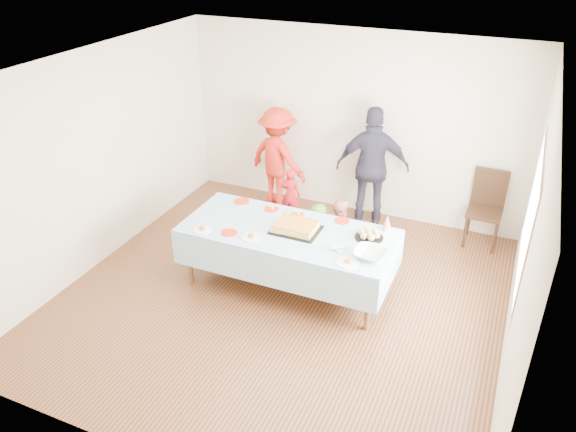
% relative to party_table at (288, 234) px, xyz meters
% --- Properties ---
extents(ground, '(5.00, 5.00, 0.00)m').
position_rel_party_table_xyz_m(ground, '(0.03, -0.24, -0.72)').
color(ground, '#4A2515').
rests_on(ground, ground).
extents(room_walls, '(5.04, 5.04, 2.72)m').
position_rel_party_table_xyz_m(room_walls, '(0.09, -0.24, 1.05)').
color(room_walls, beige).
rests_on(room_walls, ground).
extents(party_table, '(2.50, 1.10, 0.78)m').
position_rel_party_table_xyz_m(party_table, '(0.00, 0.00, 0.00)').
color(party_table, '#56361D').
rests_on(party_table, ground).
extents(birthday_cake, '(0.55, 0.42, 0.10)m').
position_rel_party_table_xyz_m(birthday_cake, '(0.09, 0.03, 0.10)').
color(birthday_cake, black).
rests_on(birthday_cake, party_table).
extents(rolls_tray, '(0.32, 0.32, 0.10)m').
position_rel_party_table_xyz_m(rolls_tray, '(0.92, 0.20, 0.10)').
color(rolls_tray, black).
rests_on(rolls_tray, party_table).
extents(punch_bowl, '(0.35, 0.35, 0.09)m').
position_rel_party_table_xyz_m(punch_bowl, '(1.04, -0.18, 0.10)').
color(punch_bowl, silver).
rests_on(punch_bowl, party_table).
extents(party_hat, '(0.11, 0.11, 0.19)m').
position_rel_party_table_xyz_m(party_hat, '(1.05, 0.46, 0.15)').
color(party_hat, silver).
rests_on(party_hat, party_table).
extents(fork_pile, '(0.24, 0.18, 0.07)m').
position_rel_party_table_xyz_m(fork_pile, '(0.66, -0.18, 0.09)').
color(fork_pile, white).
rests_on(fork_pile, party_table).
extents(plate_red_far_a, '(0.20, 0.20, 0.01)m').
position_rel_party_table_xyz_m(plate_red_far_a, '(-0.83, 0.43, 0.06)').
color(plate_red_far_a, red).
rests_on(plate_red_far_a, party_table).
extents(plate_red_far_b, '(0.18, 0.18, 0.01)m').
position_rel_party_table_xyz_m(plate_red_far_b, '(-0.40, 0.39, 0.06)').
color(plate_red_far_b, red).
rests_on(plate_red_far_b, party_table).
extents(plate_red_far_c, '(0.16, 0.16, 0.01)m').
position_rel_party_table_xyz_m(plate_red_far_c, '(-0.04, 0.38, 0.06)').
color(plate_red_far_c, red).
rests_on(plate_red_far_c, party_table).
extents(plate_red_far_d, '(0.18, 0.18, 0.01)m').
position_rel_party_table_xyz_m(plate_red_far_d, '(0.51, 0.45, 0.06)').
color(plate_red_far_d, red).
rests_on(plate_red_far_d, party_table).
extents(plate_red_near, '(0.19, 0.19, 0.01)m').
position_rel_party_table_xyz_m(plate_red_near, '(-0.60, -0.33, 0.06)').
color(plate_red_near, red).
rests_on(plate_red_near, party_table).
extents(plate_white_left, '(0.21, 0.21, 0.01)m').
position_rel_party_table_xyz_m(plate_white_left, '(-0.91, -0.40, 0.06)').
color(plate_white_left, white).
rests_on(plate_white_left, party_table).
extents(plate_white_mid, '(0.22, 0.22, 0.01)m').
position_rel_party_table_xyz_m(plate_white_mid, '(-0.31, -0.33, 0.06)').
color(plate_white_mid, white).
rests_on(plate_white_mid, party_table).
extents(plate_white_right, '(0.24, 0.24, 0.01)m').
position_rel_party_table_xyz_m(plate_white_right, '(0.86, -0.39, 0.06)').
color(plate_white_right, white).
rests_on(plate_white_right, party_table).
extents(dining_chair, '(0.46, 0.46, 1.04)m').
position_rel_party_table_xyz_m(dining_chair, '(2.04, 2.05, -0.15)').
color(dining_chair, black).
rests_on(dining_chair, ground).
extents(toddler_left, '(0.32, 0.22, 0.83)m').
position_rel_party_table_xyz_m(toddler_left, '(-0.62, 1.53, -0.31)').
color(toddler_left, red).
rests_on(toddler_left, ground).
extents(toddler_mid, '(0.47, 0.39, 0.83)m').
position_rel_party_table_xyz_m(toddler_mid, '(0.14, 0.66, -0.31)').
color(toddler_mid, '#3E7C29').
rests_on(toddler_mid, ground).
extents(toddler_right, '(0.47, 0.38, 0.90)m').
position_rel_party_table_xyz_m(toddler_right, '(0.38, 0.74, -0.27)').
color(toddler_right, tan).
rests_on(toddler_right, ground).
extents(adult_left, '(1.12, 0.83, 1.55)m').
position_rel_party_table_xyz_m(adult_left, '(-1.02, 1.96, 0.05)').
color(adult_left, red).
rests_on(adult_left, ground).
extents(adult_right, '(1.10, 0.67, 1.75)m').
position_rel_party_table_xyz_m(adult_right, '(0.45, 1.96, 0.15)').
color(adult_right, '#2D2C3C').
rests_on(adult_right, ground).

